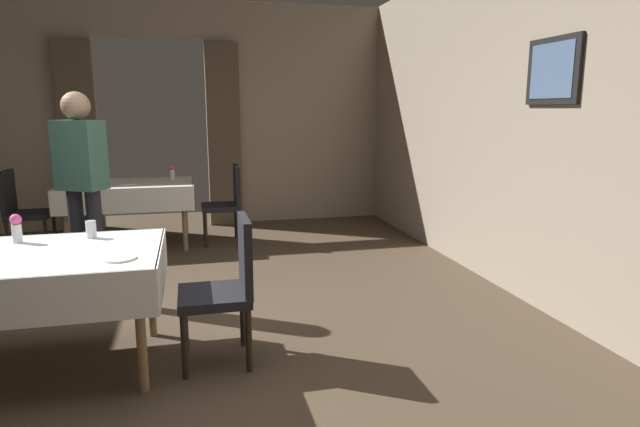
# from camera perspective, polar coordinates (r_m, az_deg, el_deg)

# --- Properties ---
(ground) EXTENTS (10.08, 10.08, 0.00)m
(ground) POSITION_cam_1_polar(r_m,az_deg,el_deg) (3.77, -20.06, -14.51)
(ground) COLOR #4C3D2D
(wall_right) EXTENTS (0.16, 8.40, 3.00)m
(wall_right) POSITION_cam_1_polar(r_m,az_deg,el_deg) (4.35, 25.67, 8.92)
(wall_right) COLOR gray
(wall_right) RESTS_ON ground
(wall_back) EXTENTS (6.40, 0.27, 3.00)m
(wall_back) POSITION_cam_1_polar(r_m,az_deg,el_deg) (7.58, -17.40, 10.03)
(wall_back) COLOR gray
(wall_back) RESTS_ON ground
(dining_table_mid) EXTENTS (1.34, 1.02, 0.75)m
(dining_table_mid) POSITION_cam_1_polar(r_m,az_deg,el_deg) (3.59, -27.22, -5.13)
(dining_table_mid) COLOR olive
(dining_table_mid) RESTS_ON ground
(dining_table_far) EXTENTS (1.48, 0.96, 0.75)m
(dining_table_far) POSITION_cam_1_polar(r_m,az_deg,el_deg) (6.55, -19.78, 2.32)
(dining_table_far) COLOR olive
(dining_table_far) RESTS_ON ground
(chair_mid_right) EXTENTS (0.45, 0.44, 0.93)m
(chair_mid_right) POSITION_cam_1_polar(r_m,az_deg,el_deg) (3.42, -9.88, -7.31)
(chair_mid_right) COLOR black
(chair_mid_right) RESTS_ON ground
(chair_far_right) EXTENTS (0.44, 0.44, 0.93)m
(chair_far_right) POSITION_cam_1_polar(r_m,az_deg,el_deg) (6.48, -9.86, 1.43)
(chair_far_right) COLOR black
(chair_far_right) RESTS_ON ground
(chair_far_left) EXTENTS (0.44, 0.44, 0.93)m
(chair_far_left) POSITION_cam_1_polar(r_m,az_deg,el_deg) (6.74, -29.27, 0.53)
(chair_far_left) COLOR black
(chair_far_left) RESTS_ON ground
(flower_vase_mid) EXTENTS (0.07, 0.07, 0.19)m
(flower_vase_mid) POSITION_cam_1_polar(r_m,az_deg,el_deg) (3.88, -29.65, -1.29)
(flower_vase_mid) COLOR silver
(flower_vase_mid) RESTS_ON dining_table_mid
(plate_mid_b) EXTENTS (0.19, 0.19, 0.01)m
(plate_mid_b) POSITION_cam_1_polar(r_m,az_deg,el_deg) (3.24, -20.64, -4.48)
(plate_mid_b) COLOR white
(plate_mid_b) RESTS_ON dining_table_mid
(glass_mid_d) EXTENTS (0.07, 0.07, 0.12)m
(glass_mid_d) POSITION_cam_1_polar(r_m,az_deg,el_deg) (3.82, -23.23, -1.57)
(glass_mid_d) COLOR silver
(glass_mid_d) RESTS_ON dining_table_mid
(flower_vase_far) EXTENTS (0.07, 0.07, 0.19)m
(flower_vase_far) POSITION_cam_1_polar(r_m,az_deg,el_deg) (6.66, -15.50, 4.36)
(flower_vase_far) COLOR silver
(flower_vase_far) RESTS_ON dining_table_far
(glass_far_b) EXTENTS (0.07, 0.07, 0.09)m
(glass_far_b) POSITION_cam_1_polar(r_m,az_deg,el_deg) (6.62, -24.83, 3.20)
(glass_far_b) COLOR silver
(glass_far_b) RESTS_ON dining_table_far
(plate_far_c) EXTENTS (0.23, 0.23, 0.01)m
(plate_far_c) POSITION_cam_1_polar(r_m,az_deg,el_deg) (6.41, -20.01, 2.99)
(plate_far_c) COLOR white
(plate_far_c) RESTS_ON dining_table_far
(person_waiter_by_doorway) EXTENTS (0.42, 0.37, 1.72)m
(person_waiter_by_doorway) POSITION_cam_1_polar(r_m,az_deg,el_deg) (4.69, -24.05, 3.25)
(person_waiter_by_doorway) COLOR black
(person_waiter_by_doorway) RESTS_ON ground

